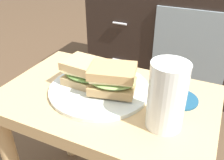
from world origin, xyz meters
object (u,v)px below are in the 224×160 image
Objects in this scene: sandwich_back at (113,79)px; beer_glass at (167,97)px; plate at (100,89)px; sandwich_front at (87,72)px; coaster at (179,99)px; tv_cabinet at (175,38)px.

sandwich_back is 0.16m from beer_glass.
plate is 0.21m from beer_glass.
sandwich_back is at bearing 158.64° from beer_glass.
beer_glass reaches higher than sandwich_front.
tv_cabinet is at bearing 101.78° from coaster.
sandwich_back is at bearing -162.71° from coaster.
sandwich_front is at bearing 163.56° from beer_glass.
beer_glass is at bearing -80.15° from tv_cabinet.
sandwich_front is 1.35× the size of coaster.
coaster is at bearing 9.45° from sandwich_front.
coaster is (0.19, -0.89, 0.17)m from tv_cabinet.
coaster is (0.01, 0.11, -0.07)m from beer_glass.
plate is (-0.02, -0.93, 0.17)m from tv_cabinet.
tv_cabinet is at bearing 88.94° from plate.
beer_glass reaches higher than sandwich_back.
sandwich_back is at bearing -6.83° from sandwich_front.
beer_glass is (0.15, -0.06, 0.03)m from sandwich_back.
coaster is at bearing 83.63° from beer_glass.
beer_glass is 0.13m from coaster.
coaster is at bearing 17.29° from sandwich_back.
tv_cabinet is 6.83× the size of sandwich_back.
tv_cabinet is 0.95m from plate.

